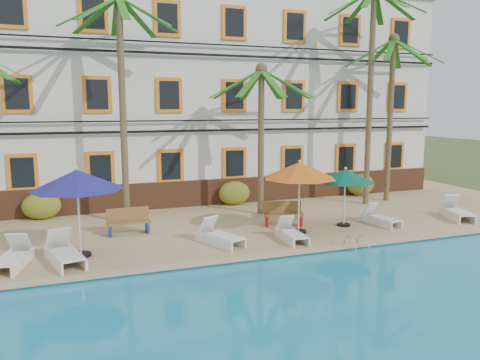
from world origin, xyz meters
name	(u,v)px	position (x,y,z in m)	size (l,w,h in m)	color
ground	(262,255)	(0.00, 0.00, 0.00)	(100.00, 100.00, 0.00)	#384C23
pool_deck	(216,217)	(0.00, 5.00, 0.12)	(30.00, 12.00, 0.25)	tan
pool_coping	(274,255)	(0.00, -0.90, 0.28)	(30.00, 0.35, 0.06)	tan
hotel_building	(186,94)	(0.00, 9.98, 5.37)	(25.40, 6.44, 10.22)	silver
palm_b	(122,78)	(-3.70, 4.95, 5.82)	(4.43, 4.43, 8.74)	brown
palm_c	(261,116)	(1.83, 4.54, 4.38)	(4.43, 4.43, 6.27)	brown
palm_d	(371,69)	(7.25, 4.74, 6.44)	(4.43, 4.43, 9.84)	brown
palm_e	(391,95)	(8.69, 5.10, 5.31)	(4.43, 4.43, 7.85)	brown
shrub_left	(42,206)	(-6.87, 6.60, 0.80)	(1.50, 0.90, 1.10)	#245A19
shrub_mid	(234,193)	(1.36, 6.60, 0.80)	(1.50, 0.90, 1.10)	#245A19
shrub_right	(360,185)	(8.22, 6.60, 0.80)	(1.50, 0.90, 1.10)	#245A19
umbrella_blue	(77,180)	(-5.53, 1.07, 2.59)	(2.74, 2.74, 2.74)	black
umbrella_red	(300,171)	(1.93, 1.23, 2.50)	(2.64, 2.64, 2.64)	black
umbrella_green	(345,176)	(4.02, 1.53, 2.18)	(2.26, 2.26, 2.26)	black
lounger_a	(12,257)	(-7.38, 0.73, 0.53)	(1.06, 1.94, 0.87)	white
lounger_b	(64,253)	(-5.99, 0.55, 0.56)	(1.20, 2.13, 0.95)	white
lounger_c	(219,236)	(-1.18, 0.86, 0.53)	(1.33, 1.95, 0.87)	white
lounger_d	(291,233)	(1.24, 0.42, 0.51)	(0.68, 1.70, 0.79)	white
lounger_e	(380,218)	(5.45, 1.23, 0.50)	(0.86, 1.73, 0.78)	white
lounger_f	(456,211)	(8.94, 0.95, 0.55)	(1.32, 2.07, 0.92)	white
bench_left	(128,221)	(-3.85, 3.17, 0.72)	(1.51, 0.52, 0.93)	olive
bench_right	(284,213)	(1.87, 2.37, 0.72)	(1.57, 0.90, 0.93)	olive
pool_ladder	(356,247)	(2.89, -1.00, 0.25)	(0.54, 0.74, 0.74)	silver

